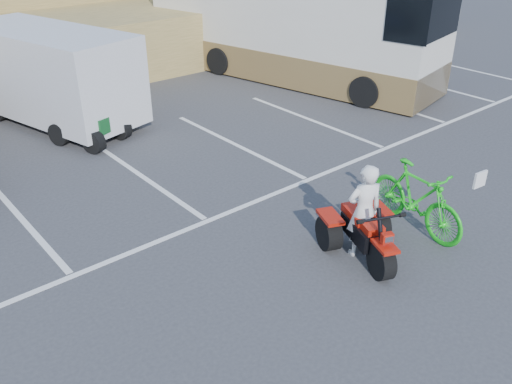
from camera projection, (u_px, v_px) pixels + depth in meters
ground at (294, 280)px, 8.73m from camera, size 100.00×100.00×0.00m
parking_stripes at (196, 178)px, 11.96m from camera, size 28.00×5.16×0.01m
red_trike_atv at (363, 258)px, 9.28m from camera, size 1.77×1.99×1.06m
rider at (364, 211)px, 9.01m from camera, size 0.72×0.61×1.69m
green_dirt_bike at (416, 198)px, 9.82m from camera, size 0.85×2.18×1.28m
cargo_trailer at (49, 73)px, 14.46m from camera, size 3.40×5.72×2.50m
rv_motorhome at (289, 29)px, 18.21m from camera, size 4.79×10.69×3.73m
quad_atv_green at (92, 142)px, 13.79m from camera, size 1.77×2.00×1.08m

